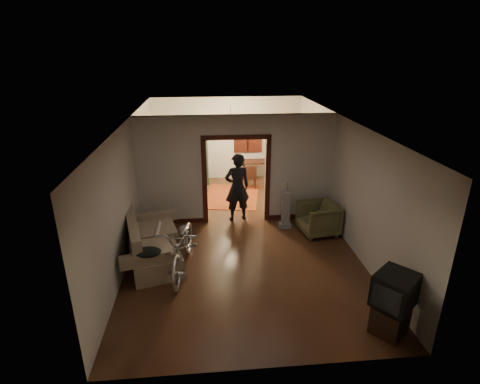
{
  "coord_description": "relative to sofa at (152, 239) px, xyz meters",
  "views": [
    {
      "loc": [
        -0.76,
        -8.3,
        4.32
      ],
      "look_at": [
        0.0,
        -0.3,
        1.2
      ],
      "focal_mm": 28.0,
      "sensor_mm": 36.0,
      "label": 1
    }
  ],
  "objects": [
    {
      "name": "sofa",
      "position": [
        0.0,
        0.0,
        0.0
      ],
      "size": [
        1.45,
        2.29,
        0.97
      ],
      "primitive_type": "cube",
      "rotation": [
        0.0,
        0.0,
        0.25
      ],
      "color": "#74684D",
      "rests_on": "floor"
    },
    {
      "name": "wall_back",
      "position": [
        1.97,
        5.29,
        0.91
      ],
      "size": [
        5.0,
        0.02,
        2.8
      ],
      "primitive_type": "cube",
      "color": "beige",
      "rests_on": "floor"
    },
    {
      "name": "rolled_paper",
      "position": [
        0.1,
        0.3,
        0.04
      ],
      "size": [
        0.09,
        0.73,
        0.09
      ],
      "primitive_type": "cylinder",
      "rotation": [
        1.57,
        0.0,
        0.0
      ],
      "color": "beige",
      "rests_on": "sofa"
    },
    {
      "name": "wall_right",
      "position": [
        4.47,
        1.04,
        0.91
      ],
      "size": [
        0.02,
        8.5,
        2.8
      ],
      "primitive_type": "cube",
      "color": "beige",
      "rests_on": "floor"
    },
    {
      "name": "light_switch",
      "position": [
        3.02,
        1.71,
        0.76
      ],
      "size": [
        0.08,
        0.01,
        0.12
      ],
      "primitive_type": "cube",
      "color": "silver",
      "rests_on": "partition_wall"
    },
    {
      "name": "person",
      "position": [
        2.0,
        1.8,
        0.43
      ],
      "size": [
        0.74,
        0.57,
        1.83
      ],
      "primitive_type": "imported",
      "rotation": [
        0.0,
        0.0,
        3.35
      ],
      "color": "black",
      "rests_on": "floor"
    },
    {
      "name": "far_window",
      "position": [
        2.67,
        5.25,
        1.06
      ],
      "size": [
        0.98,
        0.06,
        1.28
      ],
      "primitive_type": "cube",
      "color": "black",
      "rests_on": "wall_back"
    },
    {
      "name": "desk",
      "position": [
        2.94,
        4.79,
        -0.13
      ],
      "size": [
        1.04,
        0.68,
        0.72
      ],
      "primitive_type": "cube",
      "rotation": [
        0.0,
        0.0,
        -0.15
      ],
      "color": "black",
      "rests_on": "floor"
    },
    {
      "name": "door_casing",
      "position": [
        1.97,
        1.79,
        0.61
      ],
      "size": [
        1.74,
        0.2,
        2.32
      ],
      "primitive_type": "cube",
      "color": "#36120C",
      "rests_on": "floor"
    },
    {
      "name": "ceiling",
      "position": [
        1.97,
        1.04,
        2.31
      ],
      "size": [
        5.0,
        8.5,
        0.01
      ],
      "primitive_type": "cube",
      "color": "white",
      "rests_on": "floor"
    },
    {
      "name": "partition_wall",
      "position": [
        1.97,
        1.79,
        0.91
      ],
      "size": [
        5.0,
        0.14,
        2.8
      ],
      "primitive_type": "cube",
      "color": "beige",
      "rests_on": "floor"
    },
    {
      "name": "tv_stand",
      "position": [
        4.07,
        -2.65,
        -0.25
      ],
      "size": [
        0.7,
        0.7,
        0.47
      ],
      "primitive_type": "cube",
      "rotation": [
        0.0,
        0.0,
        0.7
      ],
      "color": "black",
      "rests_on": "floor"
    },
    {
      "name": "wall_left",
      "position": [
        -0.53,
        1.04,
        0.91
      ],
      "size": [
        0.02,
        8.5,
        2.8
      ],
      "primitive_type": "cube",
      "color": "beige",
      "rests_on": "floor"
    },
    {
      "name": "floor",
      "position": [
        1.97,
        1.04,
        -0.49
      ],
      "size": [
        5.0,
        8.5,
        0.01
      ],
      "primitive_type": "cube",
      "color": "#361C11",
      "rests_on": "ground"
    },
    {
      "name": "vacuum",
      "position": [
        3.18,
        1.23,
        -0.0
      ],
      "size": [
        0.34,
        0.3,
        0.97
      ],
      "primitive_type": "cube",
      "rotation": [
        0.0,
        0.0,
        0.24
      ],
      "color": "gray",
      "rests_on": "floor"
    },
    {
      "name": "crt_tv",
      "position": [
        4.07,
        -2.65,
        0.31
      ],
      "size": [
        0.83,
        0.82,
        0.53
      ],
      "primitive_type": "cube",
      "rotation": [
        0.0,
        0.0,
        0.7
      ],
      "color": "black",
      "rests_on": "tv_stand"
    },
    {
      "name": "jacket",
      "position": [
        0.05,
        -0.91,
        0.19
      ],
      "size": [
        0.52,
        0.39,
        0.15
      ],
      "primitive_type": "ellipsoid",
      "color": "black",
      "rests_on": "sofa"
    },
    {
      "name": "armchair",
      "position": [
        3.91,
        0.83,
        -0.09
      ],
      "size": [
        1.0,
        0.98,
        0.8
      ],
      "primitive_type": "imported",
      "rotation": [
        0.0,
        0.0,
        -1.42
      ],
      "color": "brown",
      "rests_on": "floor"
    },
    {
      "name": "locker",
      "position": [
        0.78,
        4.78,
        0.47
      ],
      "size": [
        1.02,
        0.66,
        1.92
      ],
      "primitive_type": "cube",
      "rotation": [
        0.0,
        0.0,
        0.14
      ],
      "color": "#213721",
      "rests_on": "floor"
    },
    {
      "name": "desk_chair",
      "position": [
        2.64,
        4.17,
        -0.09
      ],
      "size": [
        0.44,
        0.44,
        0.79
      ],
      "primitive_type": "cube",
      "rotation": [
        0.0,
        0.0,
        -0.29
      ],
      "color": "black",
      "rests_on": "floor"
    },
    {
      "name": "globe",
      "position": [
        0.78,
        4.78,
        1.45
      ],
      "size": [
        0.27,
        0.27,
        0.27
      ],
      "primitive_type": "sphere",
      "color": "#1E5972",
      "rests_on": "locker"
    },
    {
      "name": "bicycle",
      "position": [
        0.69,
        -0.49,
        0.06
      ],
      "size": [
        0.98,
        2.16,
        1.1
      ],
      "primitive_type": "imported",
      "rotation": [
        0.0,
        0.0,
        -0.12
      ],
      "color": "silver",
      "rests_on": "floor"
    },
    {
      "name": "oriental_rug",
      "position": [
        1.97,
        3.44,
        -0.48
      ],
      "size": [
        1.93,
        2.33,
        0.02
      ],
      "primitive_type": "cube",
      "rotation": [
        0.0,
        0.0,
        -0.18
      ],
      "color": "maroon",
      "rests_on": "floor"
    },
    {
      "name": "chandelier",
      "position": [
        1.97,
        3.54,
        1.86
      ],
      "size": [
        0.24,
        0.24,
        0.24
      ],
      "primitive_type": "sphere",
      "color": "#FFE0A5",
      "rests_on": "ceiling"
    }
  ]
}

